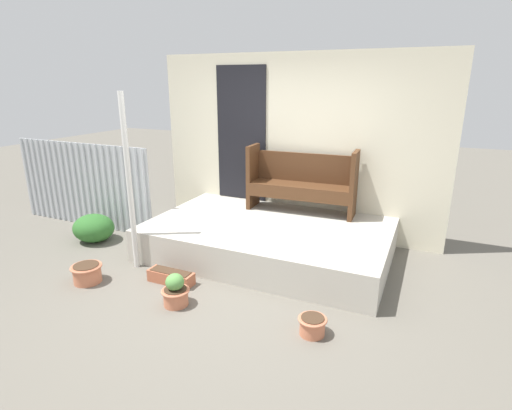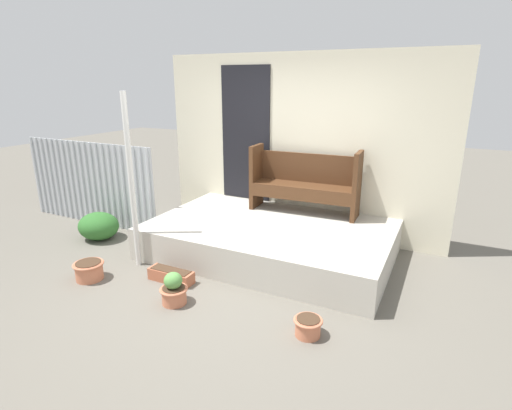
# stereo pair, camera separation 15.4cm
# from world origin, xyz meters

# --- Properties ---
(ground_plane) EXTENTS (24.00, 24.00, 0.00)m
(ground_plane) POSITION_xyz_m (0.00, 0.00, 0.00)
(ground_plane) COLOR #666056
(porch_slab) EXTENTS (3.07, 1.90, 0.42)m
(porch_slab) POSITION_xyz_m (0.05, 0.95, 0.21)
(porch_slab) COLOR #B7B2A5
(porch_slab) RESTS_ON ground_plane
(house_wall) EXTENTS (4.27, 0.08, 2.60)m
(house_wall) POSITION_xyz_m (0.02, 1.93, 1.31)
(house_wall) COLOR beige
(house_wall) RESTS_ON ground_plane
(fence_corrugated) EXTENTS (2.59, 0.05, 1.32)m
(fence_corrugated) POSITION_xyz_m (-3.04, 0.83, 0.66)
(fence_corrugated) COLOR #ADB2B7
(fence_corrugated) RESTS_ON ground_plane
(support_post) EXTENTS (0.07, 0.07, 2.11)m
(support_post) POSITION_xyz_m (-1.30, -0.06, 1.05)
(support_post) COLOR silver
(support_post) RESTS_ON ground_plane
(bench) EXTENTS (1.53, 0.47, 0.91)m
(bench) POSITION_xyz_m (0.26, 1.66, 0.89)
(bench) COLOR #4C2D19
(bench) RESTS_ON porch_slab
(flower_pot_left) EXTENTS (0.35, 0.35, 0.21)m
(flower_pot_left) POSITION_xyz_m (-1.54, -0.61, 0.12)
(flower_pot_left) COLOR #C67251
(flower_pot_left) RESTS_ON ground_plane
(flower_pot_middle) EXTENTS (0.29, 0.29, 0.35)m
(flower_pot_middle) POSITION_xyz_m (-0.33, -0.60, 0.15)
(flower_pot_middle) COLOR #C67251
(flower_pot_middle) RESTS_ON ground_plane
(flower_pot_right) EXTENTS (0.27, 0.27, 0.18)m
(flower_pot_right) POSITION_xyz_m (1.10, -0.52, 0.10)
(flower_pot_right) COLOR #C67251
(flower_pot_right) RESTS_ON ground_plane
(planter_box_rect) EXTENTS (0.55, 0.17, 0.15)m
(planter_box_rect) POSITION_xyz_m (-0.65, -0.23, 0.07)
(planter_box_rect) COLOR #B26042
(planter_box_rect) RESTS_ON ground_plane
(shrub_by_fence) EXTENTS (0.60, 0.54, 0.40)m
(shrub_by_fence) POSITION_xyz_m (-2.41, 0.35, 0.20)
(shrub_by_fence) COLOR #2D6628
(shrub_by_fence) RESTS_ON ground_plane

